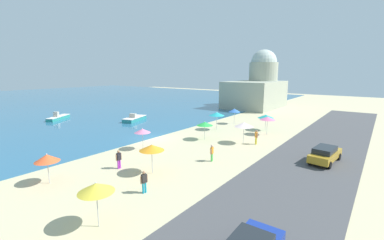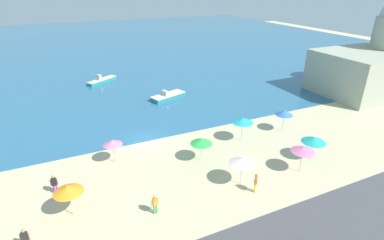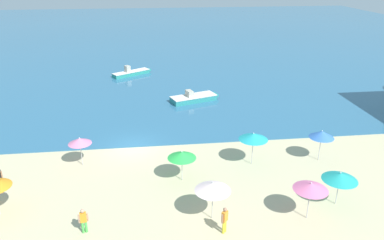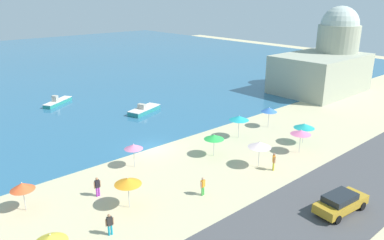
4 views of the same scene
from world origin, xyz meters
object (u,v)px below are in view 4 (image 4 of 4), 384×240
beach_umbrella_9 (304,126)px  beach_umbrella_2 (22,186)px  beach_umbrella_6 (301,132)px  bather_0 (110,223)px  harbor_fortress (327,62)px  bather_1 (203,185)px  beach_umbrella_1 (214,137)px  beach_umbrella_3 (269,110)px  skiff_offshore (144,110)px  parked_car_1 (341,202)px  beach_umbrella_7 (128,181)px  beach_umbrella_0 (51,239)px  bather_2 (274,161)px  bather_3 (97,186)px  beach_umbrella_4 (260,145)px  beach_umbrella_5 (239,118)px  skiff_nearshore (58,102)px  beach_umbrella_8 (133,147)px

beach_umbrella_9 → beach_umbrella_2: bearing=167.0°
beach_umbrella_6 → bather_0: size_ratio=1.55×
harbor_fortress → bather_1: bearing=-163.0°
beach_umbrella_1 → beach_umbrella_3: size_ratio=0.91×
skiff_offshore → parked_car_1: bearing=-95.9°
beach_umbrella_7 → beach_umbrella_6: bearing=-8.0°
beach_umbrella_0 → beach_umbrella_2: size_ratio=1.10×
beach_umbrella_6 → beach_umbrella_1: bearing=143.7°
bather_1 → harbor_fortress: bearing=17.0°
bather_2 → parked_car_1: bearing=-105.0°
bather_3 → parked_car_1: (12.26, -13.90, -0.07)m
beach_umbrella_4 → harbor_fortress: (31.61, 11.59, 2.46)m
beach_umbrella_0 → beach_umbrella_5: 25.04m
beach_umbrella_1 → bather_1: 7.88m
bather_2 → skiff_nearshore: bearing=100.4°
bather_0 → parked_car_1: bearing=-31.9°
beach_umbrella_5 → beach_umbrella_0: bearing=-163.0°
beach_umbrella_9 → bather_1: 15.59m
beach_umbrella_3 → bather_3: size_ratio=1.54×
beach_umbrella_2 → beach_umbrella_3: beach_umbrella_3 is taller
beach_umbrella_4 → bather_2: 1.93m
beach_umbrella_7 → bather_2: (13.29, -3.32, -1.26)m
beach_umbrella_6 → skiff_offshore: (-4.15, 21.51, -1.79)m
bather_1 → parked_car_1: 10.33m
beach_umbrella_2 → skiff_offshore: beach_umbrella_2 is taller
bather_1 → bather_3: size_ratio=0.96×
beach_umbrella_1 → beach_umbrella_2: bearing=172.9°
beach_umbrella_6 → bather_0: bearing=178.6°
skiff_offshore → skiff_nearshore: bearing=122.1°
beach_umbrella_9 → harbor_fortress: bearing=25.2°
beach_umbrella_4 → bather_0: bearing=-179.6°
bather_2 → beach_umbrella_9: bearing=13.8°
beach_umbrella_3 → skiff_nearshore: (-15.23, 26.18, -1.78)m
beach_umbrella_8 → skiff_nearshore: bearing=83.1°
beach_umbrella_4 → harbor_fortress: size_ratio=0.17×
beach_umbrella_0 → parked_car_1: bearing=-23.2°
beach_umbrella_4 → beach_umbrella_8: (-8.70, 7.61, -0.18)m
beach_umbrella_8 → bather_1: 8.17m
bather_1 → skiff_nearshore: bather_1 is taller
skiff_offshore → beach_umbrella_4: bearing=-94.2°
beach_umbrella_0 → beach_umbrella_6: beach_umbrella_0 is taller
beach_umbrella_5 → beach_umbrella_8: size_ratio=1.12×
beach_umbrella_2 → beach_umbrella_9: size_ratio=1.01×
beach_umbrella_9 → skiff_nearshore: beach_umbrella_9 is taller
beach_umbrella_2 → bather_2: bearing=-22.7°
beach_umbrella_5 → beach_umbrella_2: bearing=178.8°
beach_umbrella_4 → beach_umbrella_8: beach_umbrella_4 is taller
beach_umbrella_1 → skiff_nearshore: size_ratio=0.43×
bather_1 → beach_umbrella_0: bearing=-176.8°
bather_3 → harbor_fortress: 46.03m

